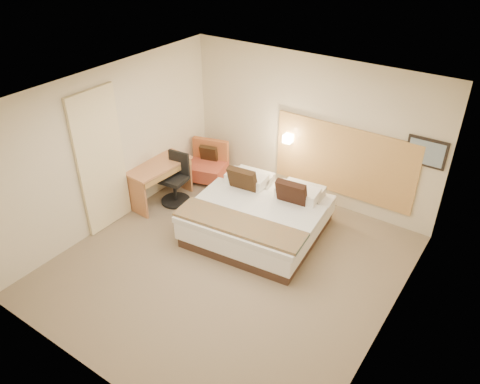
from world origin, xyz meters
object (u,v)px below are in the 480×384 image
Objects in this scene: lounge_chair at (207,165)px; desk_chair at (176,183)px; side_table at (241,194)px; bed at (259,216)px; desk at (160,173)px.

lounge_chair is 0.93× the size of desk_chair.
lounge_chair is at bearing 156.27° from side_table.
bed is 3.90× the size of side_table.
side_table is 0.60× the size of desk_chair.
bed is at bearing 0.82° from desk_chair.
side_table is at bearing 23.80° from desk.
desk is 1.32× the size of desk_chair.
desk is (-0.20, -1.13, 0.29)m from lounge_chair.
side_table is at bearing 21.83° from desk_chair.
lounge_chair is at bearing 92.20° from desk_chair.
bed is 2.06m from desk.
desk is at bearing -156.20° from side_table.
desk is (-2.03, -0.18, 0.28)m from bed.
desk is (-1.39, -0.61, 0.28)m from side_table.
bed is 1.78× the size of desk.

